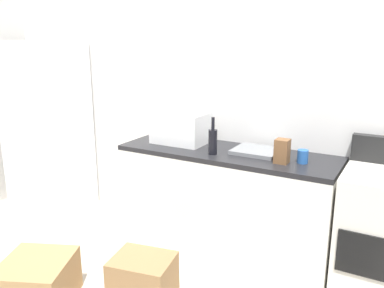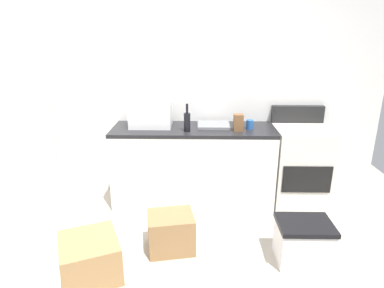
{
  "view_description": "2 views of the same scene",
  "coord_description": "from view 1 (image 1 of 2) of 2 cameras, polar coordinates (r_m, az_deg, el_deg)",
  "views": [
    {
      "loc": [
        1.6,
        -1.7,
        1.79
      ],
      "look_at": [
        0.27,
        0.66,
        1.08
      ],
      "focal_mm": 37.47,
      "sensor_mm": 36.0,
      "label": 1
    },
    {
      "loc": [
        0.36,
        -2.36,
        1.9
      ],
      "look_at": [
        0.3,
        0.68,
        0.88
      ],
      "focal_mm": 31.1,
      "sensor_mm": 36.0,
      "label": 2
    }
  ],
  "objects": [
    {
      "name": "kitchen_counter",
      "position": [
        3.45,
        4.84,
        -8.21
      ],
      "size": [
        1.8,
        0.6,
        0.9
      ],
      "color": "silver",
      "rests_on": "ground_plane"
    },
    {
      "name": "sink_basin",
      "position": [
        3.27,
        9.18,
        -0.98
      ],
      "size": [
        0.36,
        0.32,
        0.03
      ],
      "primitive_type": "cube",
      "color": "slate",
      "rests_on": "kitchen_counter"
    },
    {
      "name": "cardboard_box_medium",
      "position": [
        2.94,
        -6.98,
        -18.76
      ],
      "size": [
        0.46,
        0.41,
        0.35
      ],
      "primitive_type": "cube",
      "rotation": [
        0.0,
        0.0,
        0.19
      ],
      "color": "olive",
      "rests_on": "ground_plane"
    },
    {
      "name": "cardboard_box_large",
      "position": [
        3.11,
        -21.16,
        -17.92
      ],
      "size": [
        0.61,
        0.62,
        0.33
      ],
      "primitive_type": "cube",
      "rotation": [
        0.0,
        0.0,
        0.42
      ],
      "color": "#A37A4C",
      "rests_on": "ground_plane"
    },
    {
      "name": "microwave",
      "position": [
        3.53,
        -1.53,
        2.38
      ],
      "size": [
        0.46,
        0.34,
        0.27
      ],
      "primitive_type": "cube",
      "color": "white",
      "rests_on": "kitchen_counter"
    },
    {
      "name": "coffee_mug",
      "position": [
        3.06,
        15.48,
        -1.72
      ],
      "size": [
        0.08,
        0.08,
        0.1
      ],
      "primitive_type": "cylinder",
      "color": "#2659A5",
      "rests_on": "kitchen_counter"
    },
    {
      "name": "knife_block",
      "position": [
        3.02,
        12.71,
        -1.0
      ],
      "size": [
        0.1,
        0.1,
        0.18
      ],
      "primitive_type": "cube",
      "color": "brown",
      "rests_on": "kitchen_counter"
    },
    {
      "name": "refrigerator",
      "position": [
        4.49,
        -19.84,
        2.26
      ],
      "size": [
        0.68,
        0.66,
        1.78
      ],
      "primitive_type": "cube",
      "color": "white",
      "rests_on": "ground_plane"
    },
    {
      "name": "stove_oven",
      "position": [
        3.19,
        25.63,
        -11.35
      ],
      "size": [
        0.6,
        0.61,
        1.1
      ],
      "color": "silver",
      "rests_on": "ground_plane"
    },
    {
      "name": "wine_bottle",
      "position": [
        3.17,
        2.98,
        0.46
      ],
      "size": [
        0.07,
        0.07,
        0.3
      ],
      "color": "black",
      "rests_on": "kitchen_counter"
    },
    {
      "name": "wall_back",
      "position": [
        3.65,
        3.14,
        6.99
      ],
      "size": [
        5.0,
        0.1,
        2.6
      ],
      "primitive_type": "cube",
      "color": "silver",
      "rests_on": "ground_plane"
    }
  ]
}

